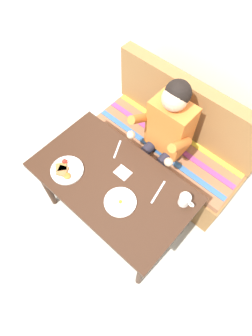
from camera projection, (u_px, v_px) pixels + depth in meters
ground_plane at (115, 216)px, 2.67m from camera, size 8.00×8.00×0.00m
back_wall at (230, 28)px, 2.02m from camera, size 4.40×0.10×2.60m
table at (113, 186)px, 2.11m from camera, size 1.20×0.70×0.73m
couch at (169, 147)px, 2.67m from camera, size 1.44×0.56×1.00m
person at (164, 133)px, 2.25m from camera, size 0.45×0.61×1.21m
plate_breakfast at (66, 170)px, 2.07m from camera, size 0.24×0.24×0.05m
plate_eggs at (120, 202)px, 1.95m from camera, size 0.23×0.23×0.04m
coffee_mug at (185, 200)px, 1.91m from camera, size 0.12×0.08×0.09m
napkin at (123, 173)px, 2.07m from camera, size 0.11×0.09×0.01m
fork at (117, 149)px, 2.18m from camera, size 0.09×0.16×0.00m
knife at (158, 192)px, 1.99m from camera, size 0.05×0.20×0.00m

